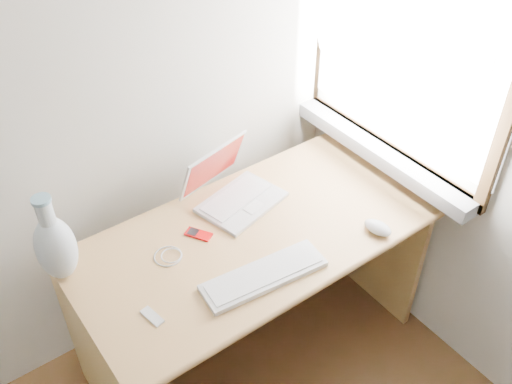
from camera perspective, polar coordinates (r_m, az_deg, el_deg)
window at (r=2.21m, az=14.27°, el=14.49°), size 0.11×0.99×1.10m
desk at (r=2.31m, az=-1.54°, el=-6.65°), size 1.34×0.67×0.71m
laptop at (r=2.24m, az=-2.09°, el=0.38°), size 0.36×0.33×0.22m
external_keyboard at (r=1.96m, az=0.80°, el=-8.31°), size 0.45×0.18×0.02m
mouse at (r=2.16m, az=12.08°, el=-3.50°), size 0.09×0.12×0.04m
ipod at (r=2.12m, az=-5.77°, el=-4.21°), size 0.09×0.11×0.01m
cable_coil at (r=2.05m, az=-8.79°, el=-6.36°), size 0.11×0.11×0.01m
remote at (r=1.89m, az=-10.34°, el=-12.14°), size 0.05×0.09×0.01m
vase at (r=1.99m, az=-19.41°, el=-5.10°), size 0.13×0.13×0.34m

